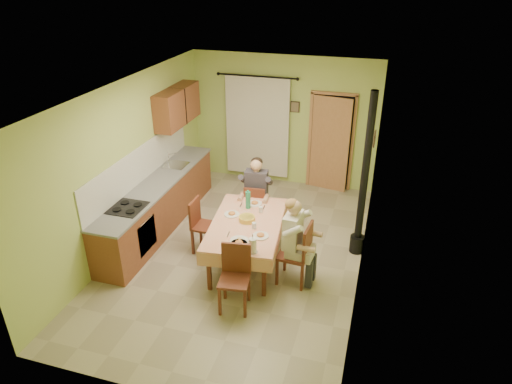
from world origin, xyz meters
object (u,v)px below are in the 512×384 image
(dining_table, at_px, (247,243))
(chair_right, at_px, (294,265))
(chair_far, at_px, (256,216))
(chair_near, at_px, (235,291))
(stove_flue, at_px, (362,199))
(chair_left, at_px, (205,236))
(man_far, at_px, (256,187))
(man_right, at_px, (295,232))

(dining_table, height_order, chair_right, chair_right)
(chair_far, relative_size, chair_near, 0.95)
(dining_table, distance_m, chair_far, 1.03)
(chair_near, bearing_deg, stove_flue, -137.18)
(chair_right, relative_size, chair_left, 1.07)
(chair_far, relative_size, chair_left, 0.98)
(man_far, relative_size, stove_flue, 0.50)
(chair_right, bearing_deg, chair_near, 145.61)
(chair_far, distance_m, stove_flue, 2.00)
(chair_far, xyz_separation_m, chair_left, (-0.65, -0.89, 0.00))
(chair_near, bearing_deg, chair_left, -60.67)
(dining_table, bearing_deg, man_right, -23.48)
(chair_far, height_order, man_right, man_right)
(stove_flue, bearing_deg, chair_far, 174.28)
(dining_table, bearing_deg, chair_left, 163.93)
(man_far, height_order, stove_flue, stove_flue)
(chair_far, relative_size, chair_right, 0.91)
(chair_near, bearing_deg, man_far, -90.20)
(chair_far, bearing_deg, chair_right, -57.38)
(man_far, bearing_deg, chair_right, -57.61)
(stove_flue, bearing_deg, man_far, 173.91)
(dining_table, relative_size, stove_flue, 0.70)
(dining_table, xyz_separation_m, stove_flue, (1.71, 0.83, 0.65))
(chair_left, distance_m, man_right, 1.77)
(chair_far, distance_m, chair_left, 1.10)
(chair_left, bearing_deg, dining_table, 81.46)
(man_right, xyz_separation_m, stove_flue, (0.87, 1.09, 0.15))
(chair_far, bearing_deg, man_right, -57.79)
(dining_table, height_order, man_far, man_far)
(chair_far, xyz_separation_m, chair_right, (1.00, -1.28, 0.00))
(dining_table, height_order, chair_left, chair_left)
(chair_near, relative_size, man_far, 0.70)
(chair_left, xyz_separation_m, stove_flue, (2.50, 0.70, 0.74))
(chair_far, distance_m, man_right, 1.71)
(man_far, relative_size, man_right, 1.00)
(dining_table, relative_size, chair_right, 1.93)
(man_far, distance_m, stove_flue, 1.87)
(chair_right, bearing_deg, chair_far, 42.65)
(chair_right, distance_m, chair_left, 1.69)
(dining_table, relative_size, chair_left, 2.06)
(chair_left, bearing_deg, man_right, 77.59)
(chair_near, height_order, stove_flue, stove_flue)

